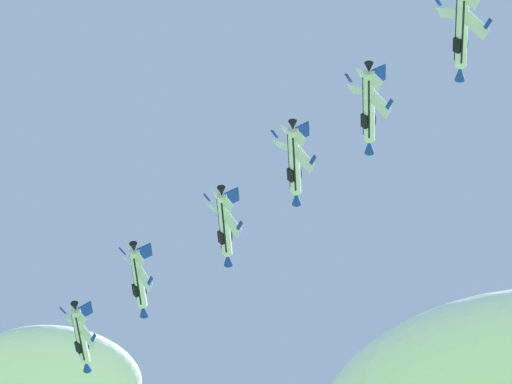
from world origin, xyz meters
name	(u,v)px	position (x,y,z in m)	size (l,w,h in m)	color
cloud_near_formation	(56,377)	(-16.75, 231.95, 233.27)	(45.58, 35.06, 14.87)	white
fighter_jet_lead	(81,337)	(-6.19, 143.04, 157.33)	(7.24, 15.88, 7.75)	white
fighter_jet_left_wing	(139,280)	(2.66, 128.82, 157.53)	(6.37, 15.88, 8.44)	white
fighter_jet_right_wing	(225,226)	(15.50, 115.36, 157.29)	(6.55, 15.88, 8.31)	white
fighter_jet_left_outer	(295,163)	(24.84, 102.15, 158.31)	(6.90, 15.88, 8.05)	white
fighter_jet_right_outer	(369,108)	(33.94, 89.06, 155.83)	(6.61, 15.88, 8.27)	white
fighter_jet_trail_slot	(462,31)	(44.47, 74.29, 155.53)	(7.22, 15.88, 7.77)	white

